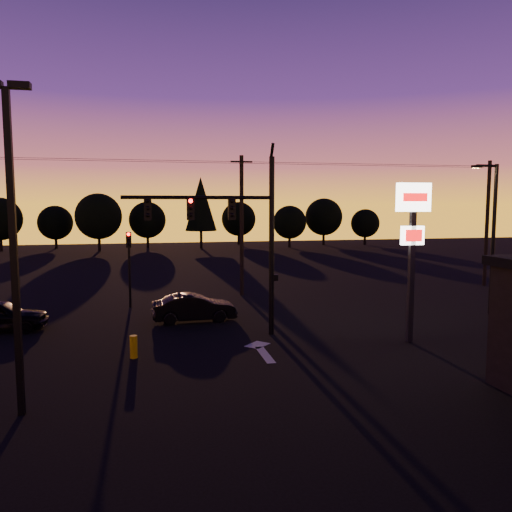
{
  "coord_description": "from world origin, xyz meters",
  "views": [
    {
      "loc": [
        -3.89,
        -17.63,
        5.92
      ],
      "look_at": [
        1.0,
        5.0,
        3.5
      ],
      "focal_mm": 35.0,
      "sensor_mm": 36.0,
      "label": 1
    }
  ],
  "objects_px": {
    "bollard": "(134,347)",
    "secondary_signal": "(129,258)",
    "streetlight": "(492,232)",
    "pylon_sign": "(413,228)",
    "car_mid": "(194,308)",
    "traffic_signal_mast": "(236,226)",
    "parking_lot_light": "(13,228)"
  },
  "relations": [
    {
      "from": "streetlight",
      "to": "pylon_sign",
      "type": "bearing_deg",
      "value": -149.92
    },
    {
      "from": "parking_lot_light",
      "to": "car_mid",
      "type": "height_order",
      "value": "parking_lot_light"
    },
    {
      "from": "traffic_signal_mast",
      "to": "car_mid",
      "type": "bearing_deg",
      "value": 115.99
    },
    {
      "from": "parking_lot_light",
      "to": "pylon_sign",
      "type": "distance_m",
      "value": 15.19
    },
    {
      "from": "car_mid",
      "to": "pylon_sign",
      "type": "bearing_deg",
      "value": -126.31
    },
    {
      "from": "traffic_signal_mast",
      "to": "streetlight",
      "type": "height_order",
      "value": "traffic_signal_mast"
    },
    {
      "from": "traffic_signal_mast",
      "to": "parking_lot_light",
      "type": "height_order",
      "value": "parking_lot_light"
    },
    {
      "from": "secondary_signal",
      "to": "streetlight",
      "type": "xyz_separation_m",
      "value": [
        18.91,
        -5.99,
        1.56
      ]
    },
    {
      "from": "pylon_sign",
      "to": "streetlight",
      "type": "distance_m",
      "value": 8.0
    },
    {
      "from": "traffic_signal_mast",
      "to": "bollard",
      "type": "distance_m",
      "value": 6.74
    },
    {
      "from": "bollard",
      "to": "secondary_signal",
      "type": "bearing_deg",
      "value": 92.64
    },
    {
      "from": "secondary_signal",
      "to": "bollard",
      "type": "xyz_separation_m",
      "value": [
        0.45,
        -9.81,
        -2.42
      ]
    },
    {
      "from": "traffic_signal_mast",
      "to": "bollard",
      "type": "bearing_deg",
      "value": -152.5
    },
    {
      "from": "car_mid",
      "to": "bollard",
      "type": "bearing_deg",
      "value": 150.61
    },
    {
      "from": "parking_lot_light",
      "to": "car_mid",
      "type": "bearing_deg",
      "value": 60.67
    },
    {
      "from": "streetlight",
      "to": "car_mid",
      "type": "relative_size",
      "value": 1.91
    },
    {
      "from": "parking_lot_light",
      "to": "streetlight",
      "type": "height_order",
      "value": "parking_lot_light"
    },
    {
      "from": "traffic_signal_mast",
      "to": "pylon_sign",
      "type": "distance_m",
      "value": 7.52
    },
    {
      "from": "traffic_signal_mast",
      "to": "pylon_sign",
      "type": "bearing_deg",
      "value": -19.36
    },
    {
      "from": "parking_lot_light",
      "to": "streetlight",
      "type": "xyz_separation_m",
      "value": [
        21.41,
        8.5,
        -0.85
      ]
    },
    {
      "from": "bollard",
      "to": "car_mid",
      "type": "distance_m",
      "value": 6.3
    },
    {
      "from": "traffic_signal_mast",
      "to": "bollard",
      "type": "relative_size",
      "value": 9.76
    },
    {
      "from": "traffic_signal_mast",
      "to": "secondary_signal",
      "type": "bearing_deg",
      "value": 123.19
    },
    {
      "from": "parking_lot_light",
      "to": "bollard",
      "type": "height_order",
      "value": "parking_lot_light"
    },
    {
      "from": "car_mid",
      "to": "streetlight",
      "type": "bearing_deg",
      "value": -99.22
    },
    {
      "from": "secondary_signal",
      "to": "traffic_signal_mast",
      "type": "bearing_deg",
      "value": -56.81
    },
    {
      "from": "parking_lot_light",
      "to": "streetlight",
      "type": "bearing_deg",
      "value": 21.65
    },
    {
      "from": "parking_lot_light",
      "to": "bollard",
      "type": "relative_size",
      "value": 10.39
    },
    {
      "from": "traffic_signal_mast",
      "to": "car_mid",
      "type": "xyz_separation_m",
      "value": [
        -1.61,
        3.31,
        -4.24
      ]
    },
    {
      "from": "traffic_signal_mast",
      "to": "streetlight",
      "type": "bearing_deg",
      "value": 6.14
    },
    {
      "from": "streetlight",
      "to": "car_mid",
      "type": "xyz_separation_m",
      "value": [
        -15.62,
        1.8,
        -3.73
      ]
    },
    {
      "from": "pylon_sign",
      "to": "bollard",
      "type": "relative_size",
      "value": 7.73
    }
  ]
}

